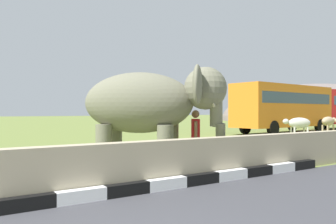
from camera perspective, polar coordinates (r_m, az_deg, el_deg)
barrier_parapet at (r=6.92m, az=-7.27°, el=-9.20°), size 28.00×0.36×1.00m
elephant at (r=9.42m, az=-2.85°, el=1.36°), size 3.87×3.80×2.82m
person_handler at (r=9.81m, az=4.66°, el=-3.93°), size 0.44×0.56×1.66m
bus_orange at (r=26.45m, az=18.92°, el=1.14°), size 9.56×3.32×3.50m
cow_near at (r=22.22m, az=21.15°, el=-1.80°), size 1.92×1.07×1.23m
cow_mid at (r=26.80m, az=25.40°, el=-1.47°), size 1.92×0.78×1.23m
hill_east at (r=66.92m, az=23.77°, el=-1.25°), size 37.23×29.78×12.99m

